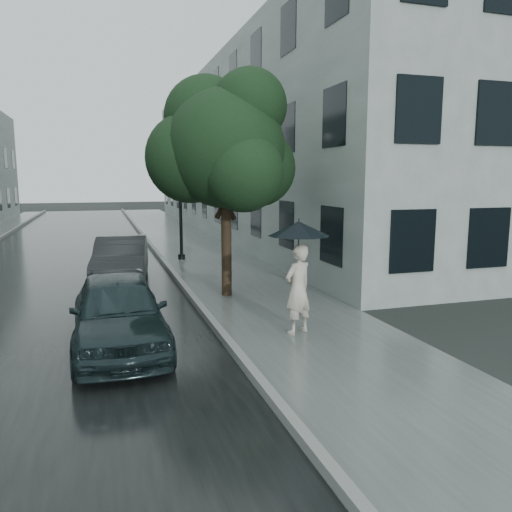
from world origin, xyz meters
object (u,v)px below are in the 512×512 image
object	(u,v)px
street_tree	(224,147)
car_far	(121,260)
lamp_post	(176,185)
pedestrian	(298,289)
car_near	(119,312)

from	to	relation	value
street_tree	car_far	size ratio (longest dim) A/B	1.41
lamp_post	car_far	world-z (taller)	lamp_post
pedestrian	car_near	size ratio (longest dim) A/B	0.44
car_far	lamp_post	bearing A→B (deg)	66.46
lamp_post	car_far	xyz separation A→B (m)	(-2.22, -3.82, -2.13)
street_tree	car_near	xyz separation A→B (m)	(-2.88, -3.60, -3.17)
pedestrian	car_near	xyz separation A→B (m)	(-3.43, 0.12, -0.21)
car_far	pedestrian	bearing A→B (deg)	-56.33
pedestrian	street_tree	world-z (taller)	street_tree
car_near	pedestrian	bearing A→B (deg)	-2.68
pedestrian	lamp_post	distance (m)	10.16
pedestrian	car_far	size ratio (longest dim) A/B	0.43
pedestrian	car_far	distance (m)	6.88
lamp_post	street_tree	bearing A→B (deg)	-68.42
street_tree	car_near	world-z (taller)	street_tree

